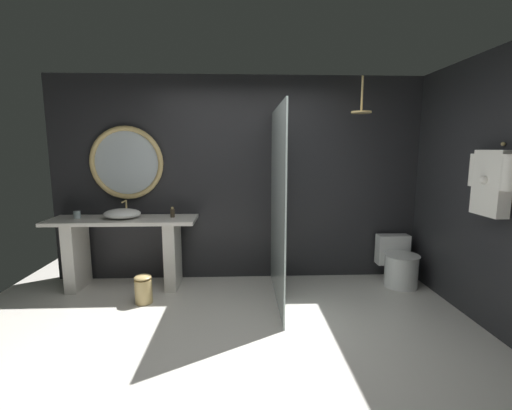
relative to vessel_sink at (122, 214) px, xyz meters
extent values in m
plane|color=silver|center=(1.44, -1.55, -0.92)|extent=(5.76, 5.76, 0.00)
cube|color=#232326|center=(1.44, 0.35, 0.38)|extent=(4.80, 0.10, 2.60)
cube|color=#232326|center=(3.79, -0.79, 0.38)|extent=(0.10, 2.47, 2.60)
cube|color=silver|center=(0.00, 0.01, -0.08)|extent=(1.75, 0.54, 0.04)
cube|color=silver|center=(-0.58, 0.01, -0.51)|extent=(0.14, 0.46, 0.82)
cube|color=silver|center=(0.58, 0.01, -0.51)|extent=(0.14, 0.46, 0.82)
ellipsoid|color=white|center=(0.00, 0.00, 0.00)|extent=(0.44, 0.36, 0.12)
cylinder|color=tan|center=(0.00, 0.16, 0.04)|extent=(0.02, 0.02, 0.20)
cylinder|color=tan|center=(0.00, 0.09, 0.13)|extent=(0.02, 0.14, 0.02)
cylinder|color=silver|center=(-0.55, 0.04, -0.02)|extent=(0.08, 0.08, 0.09)
cylinder|color=#3D3323|center=(0.59, 0.06, -0.01)|extent=(0.05, 0.05, 0.10)
cylinder|color=tan|center=(0.59, 0.06, 0.06)|extent=(0.03, 0.03, 0.02)
torus|color=tan|center=(0.00, 0.26, 0.60)|extent=(0.91, 0.06, 0.91)
cylinder|color=#B2BCC1|center=(0.00, 0.27, 0.60)|extent=(0.81, 0.01, 0.81)
cube|color=silver|center=(1.83, -0.42, 0.14)|extent=(0.02, 1.45, 2.14)
cylinder|color=tan|center=(2.80, -0.17, 1.38)|extent=(0.02, 0.02, 0.39)
cylinder|color=tan|center=(2.80, -0.17, 1.18)|extent=(0.23, 0.23, 0.02)
sphere|color=tan|center=(3.72, -1.21, 0.81)|extent=(0.04, 0.04, 0.04)
cube|color=silver|center=(3.65, -1.21, 0.47)|extent=(0.12, 0.36, 0.58)
cylinder|color=silver|center=(3.65, -1.41, 0.57)|extent=(0.13, 0.13, 0.30)
cylinder|color=silver|center=(3.65, -1.00, 0.57)|extent=(0.13, 0.13, 0.30)
sphere|color=silver|center=(3.57, -1.21, 0.50)|extent=(0.07, 0.07, 0.07)
cylinder|color=white|center=(3.41, -0.12, -0.73)|extent=(0.40, 0.40, 0.39)
ellipsoid|color=white|center=(3.41, -0.12, -0.52)|extent=(0.42, 0.46, 0.02)
cube|color=white|center=(3.41, 0.17, -0.53)|extent=(0.41, 0.17, 0.39)
cylinder|color=tan|center=(0.34, -0.47, -0.79)|extent=(0.19, 0.19, 0.27)
ellipsoid|color=tan|center=(0.34, -0.47, -0.63)|extent=(0.19, 0.19, 0.06)
camera|label=1|loc=(1.44, -4.22, 0.76)|focal=24.69mm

